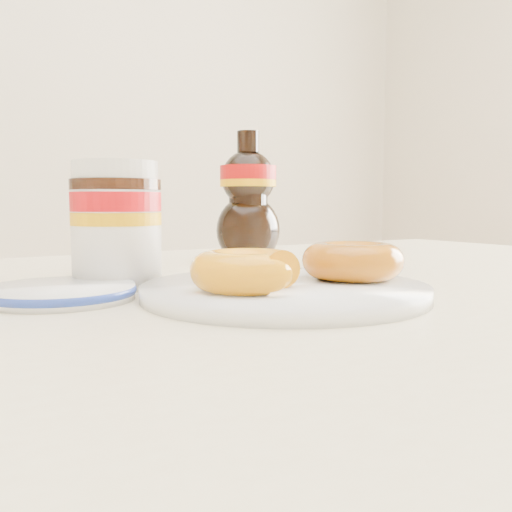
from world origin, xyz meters
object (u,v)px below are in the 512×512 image
donut_bitten (247,270)px  blue_rim_saucer (61,292)px  plate (284,290)px  nutella_jar (116,220)px  syrup_bottle (248,197)px  donut_whole (353,261)px  dining_table (284,353)px  dark_jar (118,238)px

donut_bitten → blue_rim_saucer: donut_bitten is taller
blue_rim_saucer → plate: bearing=-28.2°
nutella_jar → blue_rim_saucer: bearing=-144.1°
blue_rim_saucer → nutella_jar: bearing=35.9°
syrup_bottle → donut_bitten: bearing=-121.1°
plate → blue_rim_saucer: 0.20m
plate → nutella_jar: nutella_jar is taller
donut_whole → syrup_bottle: 0.32m
plate → blue_rim_saucer: bearing=151.8°
dining_table → syrup_bottle: (0.08, 0.21, 0.18)m
dining_table → donut_whole: 0.15m
syrup_bottle → donut_whole: bearing=-101.7°
dining_table → donut_whole: size_ratio=14.06×
donut_bitten → dark_jar: size_ratio=1.06×
plate → donut_whole: bearing=-2.7°
donut_whole → nutella_jar: bearing=141.7°
nutella_jar → donut_bitten: bearing=-69.0°
dining_table → donut_bitten: size_ratio=14.41×
syrup_bottle → dark_jar: bearing=-165.9°
nutella_jar → dark_jar: bearing=71.3°
plate → donut_whole: donut_whole is taller
dining_table → plate: plate is taller
donut_whole → blue_rim_saucer: size_ratio=0.74×
plate → donut_bitten: bearing=-163.9°
dining_table → dark_jar: (-0.14, 0.15, 0.13)m
dining_table → nutella_jar: bearing=164.0°
donut_bitten → nutella_jar: (-0.06, 0.16, 0.04)m
donut_whole → dark_jar: (-0.15, 0.25, 0.01)m
plate → syrup_bottle: 0.35m
plate → dark_jar: 0.26m
donut_whole → nutella_jar: size_ratio=0.77×
plate → syrup_bottle: (0.14, 0.30, 0.09)m
dark_jar → syrup_bottle: bearing=14.1°
donut_whole → plate: bearing=177.3°
nutella_jar → syrup_bottle: syrup_bottle is taller
dark_jar → blue_rim_saucer: size_ratio=0.68×
donut_bitten → syrup_bottle: size_ratio=0.50×
nutella_jar → syrup_bottle: 0.30m
donut_whole → blue_rim_saucer: donut_whole is taller
donut_whole → blue_rim_saucer: 0.28m
dining_table → syrup_bottle: size_ratio=7.25×
plate → blue_rim_saucer: same height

